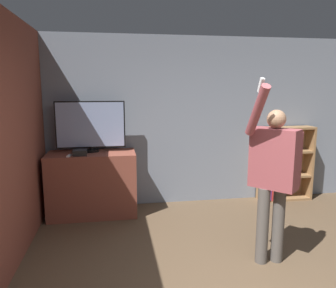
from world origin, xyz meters
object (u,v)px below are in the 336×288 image
object	(u,v)px
game_console	(80,152)
person	(274,172)
bookshelf	(280,163)
television	(91,126)

from	to	relation	value
game_console	person	xyz separation A→B (m)	(2.14, -1.57, 0.04)
game_console	bookshelf	bearing A→B (deg)	5.74
television	bookshelf	xyz separation A→B (m)	(3.09, 0.10, -0.71)
television	game_console	world-z (taller)	television
game_console	bookshelf	size ratio (longest dim) A/B	0.16
bookshelf	person	bearing A→B (deg)	-120.13
television	person	distance (m)	2.70
television	person	xyz separation A→B (m)	(1.99, -1.80, -0.31)
bookshelf	person	size ratio (longest dim) A/B	0.63
game_console	person	distance (m)	2.65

